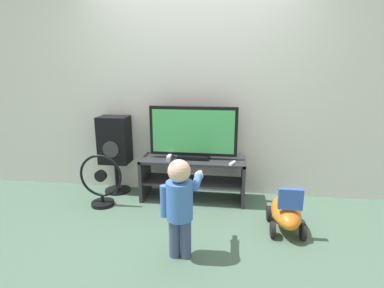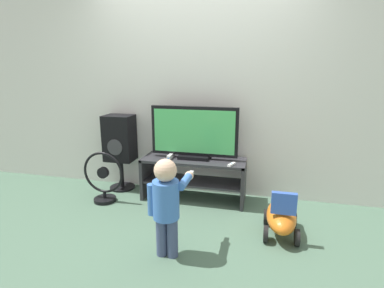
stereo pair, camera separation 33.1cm
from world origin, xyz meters
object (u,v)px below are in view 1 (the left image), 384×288
object	(u,v)px
remote_primary	(232,163)
ride_on_toy	(286,212)
television	(193,133)
child	(180,201)
floor_fan	(101,183)
game_console	(170,157)
speaker_tower	(115,142)

from	to	relation	value
remote_primary	ride_on_toy	distance (m)	0.75
television	child	bearing A→B (deg)	-87.62
remote_primary	floor_fan	distance (m)	1.47
game_console	speaker_tower	distance (m)	0.73
remote_primary	child	bearing A→B (deg)	-112.24
television	game_console	world-z (taller)	television
television	speaker_tower	bearing A→B (deg)	175.06
television	child	size ratio (longest dim) A/B	1.20
game_console	floor_fan	xyz separation A→B (m)	(-0.73, -0.28, -0.25)
game_console	ride_on_toy	xyz separation A→B (m)	(1.23, -0.55, -0.34)
game_console	child	world-z (taller)	child
child	floor_fan	size ratio (longest dim) A/B	1.40
child	speaker_tower	distance (m)	1.60
remote_primary	child	xyz separation A→B (m)	(-0.40, -0.99, -0.02)
speaker_tower	game_console	bearing A→B (deg)	-10.64
floor_fan	remote_primary	bearing A→B (deg)	6.83
child	speaker_tower	world-z (taller)	speaker_tower
child	ride_on_toy	distance (m)	1.11
remote_primary	speaker_tower	world-z (taller)	speaker_tower
television	child	xyz separation A→B (m)	(0.05, -1.14, -0.30)
television	ride_on_toy	bearing A→B (deg)	-31.65
television	remote_primary	xyz separation A→B (m)	(0.45, -0.16, -0.28)
remote_primary	ride_on_toy	xyz separation A→B (m)	(0.52, -0.44, -0.32)
child	ride_on_toy	bearing A→B (deg)	30.68
remote_primary	ride_on_toy	world-z (taller)	remote_primary
remote_primary	speaker_tower	xyz separation A→B (m)	(-1.43, 0.24, 0.13)
floor_fan	ride_on_toy	xyz separation A→B (m)	(1.96, -0.27, -0.08)
speaker_tower	floor_fan	bearing A→B (deg)	-92.21
remote_primary	ride_on_toy	bearing A→B (deg)	-40.39
television	child	world-z (taller)	television
remote_primary	television	bearing A→B (deg)	160.85
ride_on_toy	floor_fan	bearing A→B (deg)	172.23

